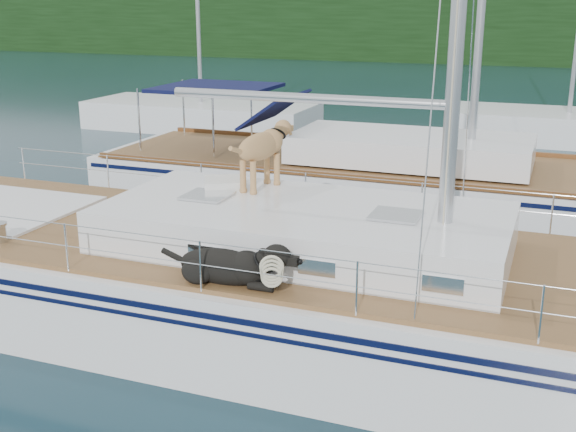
% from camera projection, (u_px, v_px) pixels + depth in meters
% --- Properties ---
extents(ground, '(120.00, 120.00, 0.00)m').
position_uv_depth(ground, '(250.00, 325.00, 10.10)').
color(ground, black).
rests_on(ground, ground).
extents(tree_line, '(90.00, 3.00, 6.00)m').
position_uv_depth(tree_line, '(513.00, 20.00, 49.49)').
color(tree_line, black).
rests_on(tree_line, ground).
extents(shore_bank, '(92.00, 1.00, 1.20)m').
position_uv_depth(shore_bank, '(511.00, 54.00, 51.26)').
color(shore_bank, '#595147').
rests_on(shore_bank, ground).
extents(main_sailboat, '(12.00, 3.80, 14.01)m').
position_uv_depth(main_sailboat, '(255.00, 281.00, 9.87)').
color(main_sailboat, white).
rests_on(main_sailboat, ground).
extents(neighbor_sailboat, '(11.00, 3.50, 13.30)m').
position_uv_depth(neighbor_sailboat, '(358.00, 183.00, 15.38)').
color(neighbor_sailboat, white).
rests_on(neighbor_sailboat, ground).
extents(bg_boat_west, '(8.00, 3.00, 11.65)m').
position_uv_depth(bg_boat_west, '(202.00, 116.00, 25.22)').
color(bg_boat_west, white).
rests_on(bg_boat_west, ground).
extents(bg_boat_center, '(7.20, 3.00, 11.65)m').
position_uv_depth(bg_boat_center, '(567.00, 128.00, 22.92)').
color(bg_boat_center, white).
rests_on(bg_boat_center, ground).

